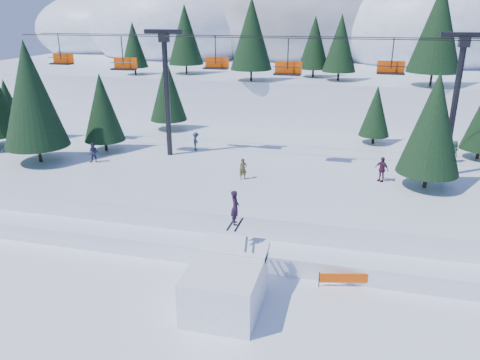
% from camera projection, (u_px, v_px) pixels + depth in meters
% --- Properties ---
extents(ground, '(160.00, 160.00, 0.00)m').
position_uv_depth(ground, '(205.00, 322.00, 22.55)').
color(ground, white).
rests_on(ground, ground).
extents(mid_shelf, '(70.00, 22.00, 2.50)m').
position_uv_depth(mid_shelf, '(273.00, 177.00, 38.54)').
color(mid_shelf, white).
rests_on(mid_shelf, ground).
extents(berm, '(70.00, 6.00, 1.10)m').
position_uv_depth(berm, '(244.00, 238.00, 29.66)').
color(berm, white).
rests_on(berm, ground).
extents(mountain_ridge, '(119.00, 61.28, 26.46)m').
position_uv_depth(mountain_ridge, '(301.00, 37.00, 87.29)').
color(mountain_ridge, white).
rests_on(mountain_ridge, ground).
extents(jump_kicker, '(3.51, 4.79, 5.76)m').
position_uv_depth(jump_kicker, '(226.00, 284.00, 23.29)').
color(jump_kicker, white).
rests_on(jump_kicker, ground).
extents(chairlift, '(46.00, 3.21, 10.28)m').
position_uv_depth(chairlift, '(287.00, 78.00, 35.63)').
color(chairlift, black).
rests_on(chairlift, mid_shelf).
extents(conifer_stand, '(61.85, 17.43, 10.25)m').
position_uv_depth(conifer_stand, '(322.00, 107.00, 35.74)').
color(conifer_stand, black).
rests_on(conifer_stand, mid_shelf).
extents(distant_skiers, '(29.15, 8.95, 1.84)m').
position_uv_depth(distant_skiers, '(277.00, 154.00, 37.41)').
color(distant_skiers, '#431E36').
rests_on(distant_skiers, mid_shelf).
extents(banner_near, '(2.79, 0.70, 0.90)m').
position_uv_depth(banner_near, '(345.00, 278.00, 25.21)').
color(banner_near, black).
rests_on(banner_near, ground).
extents(banner_far, '(2.84, 0.38, 0.90)m').
position_uv_depth(banner_far, '(376.00, 263.00, 26.74)').
color(banner_far, black).
rests_on(banner_far, ground).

